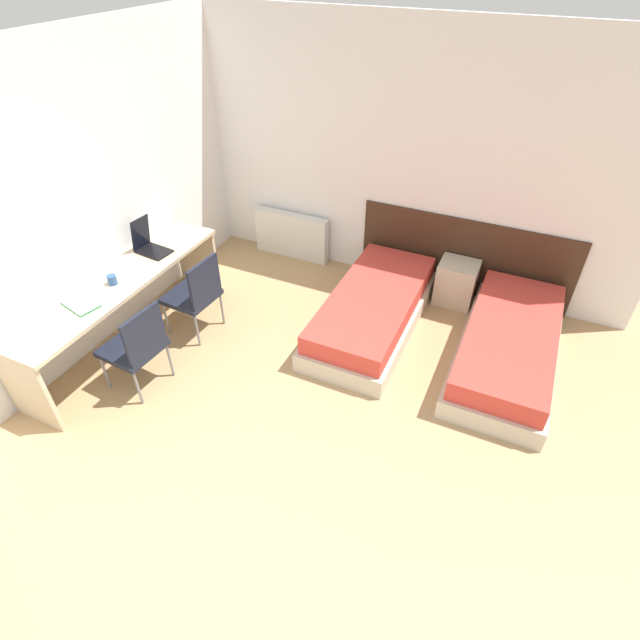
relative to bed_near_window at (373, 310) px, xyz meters
The scene contains 14 objects.
ground_plane 2.98m from the bed_near_window, 94.48° to the right, with size 20.00×20.00×0.00m, color tan.
wall_back 1.56m from the bed_near_window, 102.72° to the left, with size 5.25×0.05×2.70m.
wall_left 2.82m from the bed_near_window, 157.65° to the right, with size 0.05×4.96×2.70m.
headboard_panel 1.22m from the bed_near_window, 56.03° to the left, with size 2.29×0.03×0.88m.
bed_near_window is the anchor object (origin of this frame).
bed_near_door 1.33m from the bed_near_window, ahead, with size 0.86×1.91×0.40m.
nightstand 1.03m from the bed_near_window, 49.46° to the left, with size 0.40×0.36×0.48m.
radiator 1.66m from the bed_near_window, 146.90° to the left, with size 0.94×0.12×0.56m.
desk 2.43m from the bed_near_window, 149.47° to the right, with size 0.57×2.31×0.74m.
chair_near_laptop 1.77m from the bed_near_window, 152.57° to the right, with size 0.48×0.48×0.85m.
chair_near_notebook 2.28m from the bed_near_window, 133.29° to the right, with size 0.49×0.49×0.85m.
laptop 2.31m from the bed_near_window, 161.77° to the right, with size 0.35×0.25×0.34m.
open_notebook 2.70m from the bed_near_window, 141.12° to the right, with size 0.35×0.26×0.02m.
mug 2.48m from the bed_near_window, 147.48° to the right, with size 0.08×0.08×0.09m.
Camera 1 is at (1.43, -0.93, 3.26)m, focal length 28.00 mm.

